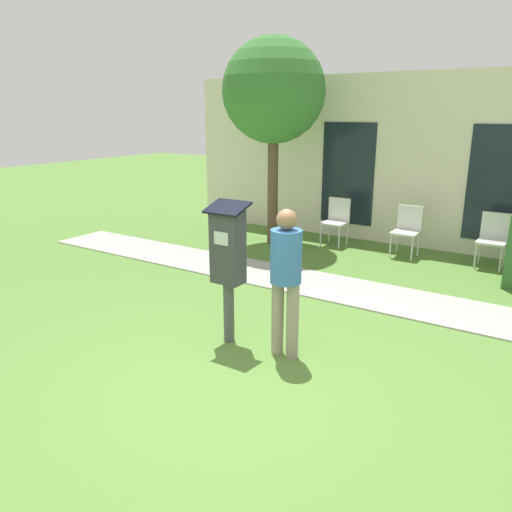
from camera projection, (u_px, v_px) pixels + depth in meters
ground_plane at (233, 380)px, 4.82m from camera, size 40.00×40.00×0.00m
sidewalk at (352, 291)px, 7.18m from camera, size 12.00×1.10×0.02m
building_facade at (422, 162)px, 9.24m from camera, size 10.00×0.26×3.20m
parking_meter at (228, 254)px, 5.37m from camera, size 0.44×0.31×1.59m
person_standing at (286, 272)px, 5.07m from camera, size 0.32×0.32×1.58m
outdoor_chair_left at (337, 218)px, 9.62m from camera, size 0.44×0.44×0.90m
outdoor_chair_middle at (407, 227)px, 8.85m from camera, size 0.44×0.44×0.90m
outdoor_chair_right at (493, 236)px, 8.23m from camera, size 0.44×0.44×0.90m
tree at (274, 92)px, 9.08m from camera, size 1.90×1.90×3.82m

